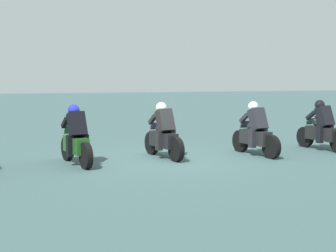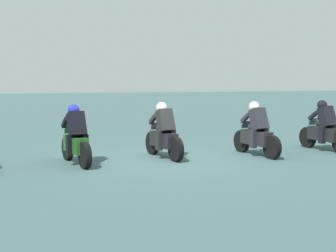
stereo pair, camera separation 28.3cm
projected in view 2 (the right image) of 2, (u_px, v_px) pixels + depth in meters
The scene contains 5 objects.
ground_plane at pixel (166, 159), 12.86m from camera, with size 120.00×120.00×0.00m, color #395454.
rider_lane_a at pixel (324, 130), 14.39m from camera, with size 2.04×0.59×1.51m.
rider_lane_b at pixel (256, 133), 13.46m from camera, with size 2.04×0.59×1.51m.
rider_lane_c at pixel (164, 135), 13.05m from camera, with size 2.04×0.60×1.51m.
rider_lane_d at pixel (76, 140), 12.07m from camera, with size 2.03×0.62×1.51m.
Camera 2 is at (-12.09, 3.93, 2.15)m, focal length 51.57 mm.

